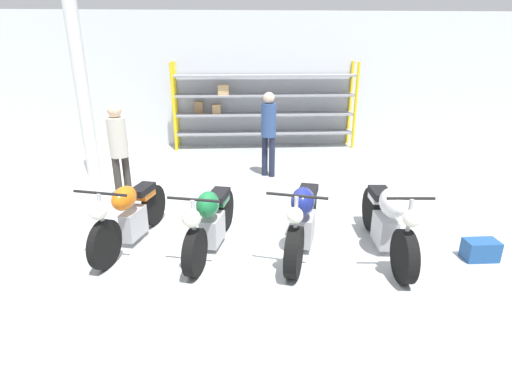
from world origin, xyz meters
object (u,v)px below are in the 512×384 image
Objects in this scene: shelving_rack at (261,105)px; motorcycle_white at (388,220)px; motorcycle_orange at (130,214)px; motorcycle_green at (211,220)px; person_near_rack at (118,146)px; motorcycle_blue at (303,219)px; toolbox at (480,250)px; person_browsing at (269,127)px.

shelving_rack reaches higher than motorcycle_white.
motorcycle_green is at bearing 95.46° from motorcycle_orange.
motorcycle_orange is 1.10× the size of person_near_rack.
motorcycle_green is 0.92× the size of motorcycle_white.
motorcycle_blue is 1.16m from motorcycle_white.
motorcycle_orange is 4.89m from toolbox.
toolbox is at bearing 96.66° from motorcycle_green.
motorcycle_white is 1.20× the size of person_near_rack.
motorcycle_blue is (0.14, -6.12, -0.73)m from shelving_rack.
motorcycle_white is at bearing -78.40° from shelving_rack.
motorcycle_orange is 1.08× the size of person_browsing.
person_near_rack is 4.10× the size of toolbox.
person_browsing is 4.15× the size of toolbox.
person_near_rack is at bearing -28.90° from person_browsing.
person_browsing is at bearing 123.49° from toolbox.
toolbox is at bearing -154.48° from person_near_rack.
motorcycle_green is at bearing -91.49° from motorcycle_white.
motorcycle_blue reaches higher than motorcycle_orange.
shelving_rack is 2.53× the size of motorcycle_green.
motorcycle_white reaches higher than motorcycle_blue.
toolbox is at bearing 97.42° from motorcycle_blue.
shelving_rack is at bearing -146.99° from person_browsing.
motorcycle_orange is at bearing -93.28° from motorcycle_white.
motorcycle_blue is (1.29, -0.07, 0.02)m from motorcycle_green.
motorcycle_orange is at bearing -78.97° from motorcycle_blue.
motorcycle_green reaches higher than toolbox.
motorcycle_blue is 4.71× the size of toolbox.
person_browsing is 4.71m from toolbox.
motorcycle_green is at bearing 15.58° from person_browsing.
motorcycle_white is (3.60, -0.45, 0.00)m from motorcycle_orange.
shelving_rack is at bearing -160.80° from motorcycle_blue.
shelving_rack is 2.71m from person_browsing.
person_browsing reaches higher than motorcycle_white.
toolbox is (4.82, -0.73, -0.34)m from motorcycle_orange.
shelving_rack is 7.10m from toolbox.
shelving_rack is 6.16m from motorcycle_blue.
shelving_rack is 11.41× the size of toolbox.
person_near_rack is at bearing -113.54° from motorcycle_white.
motorcycle_green is at bearing -75.37° from motorcycle_blue.
person_near_rack reaches higher than motorcycle_green.
toolbox is (3.65, -0.51, -0.31)m from motorcycle_green.
motorcycle_orange is 0.92× the size of motorcycle_white.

